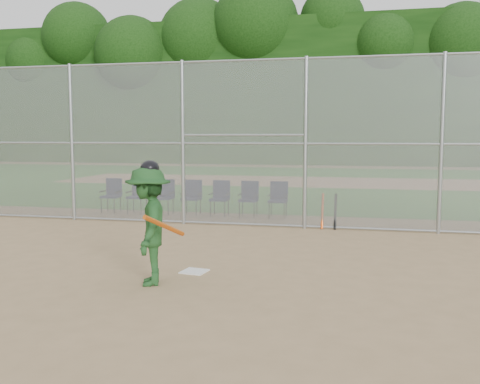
# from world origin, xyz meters

# --- Properties ---
(ground) EXTENTS (100.00, 100.00, 0.00)m
(ground) POSITION_xyz_m (0.00, 0.00, 0.00)
(ground) COLOR tan
(ground) RESTS_ON ground
(grass_strip) EXTENTS (100.00, 100.00, 0.00)m
(grass_strip) POSITION_xyz_m (0.00, 18.00, 0.01)
(grass_strip) COLOR #29691F
(grass_strip) RESTS_ON ground
(dirt_patch_far) EXTENTS (24.00, 24.00, 0.00)m
(dirt_patch_far) POSITION_xyz_m (0.00, 18.00, 0.01)
(dirt_patch_far) COLOR tan
(dirt_patch_far) RESTS_ON ground
(backstop_fence) EXTENTS (16.09, 0.09, 4.00)m
(backstop_fence) POSITION_xyz_m (0.00, 5.00, 2.07)
(backstop_fence) COLOR gray
(backstop_fence) RESTS_ON ground
(treeline) EXTENTS (81.00, 60.00, 11.00)m
(treeline) POSITION_xyz_m (0.00, 20.00, 5.50)
(treeline) COLOR black
(treeline) RESTS_ON ground
(home_plate) EXTENTS (0.43, 0.43, 0.02)m
(home_plate) POSITION_xyz_m (-0.31, 0.53, 0.01)
(home_plate) COLOR white
(home_plate) RESTS_ON ground
(batter_at_plate) EXTENTS (1.06, 1.43, 1.83)m
(batter_at_plate) POSITION_xyz_m (-0.75, -0.28, 0.89)
(batter_at_plate) COLOR #1C471E
(batter_at_plate) RESTS_ON ground
(spare_bats) EXTENTS (0.36, 0.33, 0.83)m
(spare_bats) POSITION_xyz_m (1.56, 5.09, 0.41)
(spare_bats) COLOR #D84C14
(spare_bats) RESTS_ON ground
(chair_0) EXTENTS (0.54, 0.52, 0.96)m
(chair_0) POSITION_xyz_m (-4.70, 6.50, 0.48)
(chair_0) COLOR #11193E
(chair_0) RESTS_ON ground
(chair_1) EXTENTS (0.54, 0.52, 0.96)m
(chair_1) POSITION_xyz_m (-3.89, 6.50, 0.48)
(chair_1) COLOR #11193E
(chair_1) RESTS_ON ground
(chair_2) EXTENTS (0.54, 0.52, 0.96)m
(chair_2) POSITION_xyz_m (-3.09, 6.50, 0.48)
(chair_2) COLOR #11193E
(chair_2) RESTS_ON ground
(chair_3) EXTENTS (0.54, 0.52, 0.96)m
(chair_3) POSITION_xyz_m (-2.28, 6.50, 0.48)
(chair_3) COLOR #11193E
(chair_3) RESTS_ON ground
(chair_4) EXTENTS (0.54, 0.52, 0.96)m
(chair_4) POSITION_xyz_m (-1.48, 6.50, 0.48)
(chair_4) COLOR #11193E
(chair_4) RESTS_ON ground
(chair_5) EXTENTS (0.54, 0.52, 0.96)m
(chair_5) POSITION_xyz_m (-0.67, 6.50, 0.48)
(chair_5) COLOR #11193E
(chair_5) RESTS_ON ground
(chair_6) EXTENTS (0.54, 0.52, 0.96)m
(chair_6) POSITION_xyz_m (0.13, 6.50, 0.48)
(chair_6) COLOR #11193E
(chair_6) RESTS_ON ground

